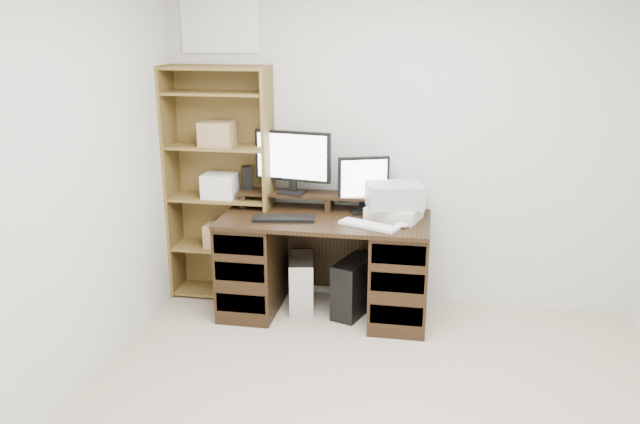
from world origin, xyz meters
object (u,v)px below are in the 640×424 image
(printer, at_px, (394,213))
(tower_silver, at_px, (301,282))
(monitor_small, at_px, (364,182))
(tower_black, at_px, (354,287))
(desk, at_px, (325,264))
(monitor_wide, at_px, (293,159))
(bookshelf, at_px, (221,183))

(printer, xyz_separation_m, tower_silver, (-0.68, 0.02, -0.60))
(monitor_small, bearing_deg, tower_black, -124.09)
(desk, bearing_deg, tower_silver, 160.22)
(tower_black, bearing_deg, monitor_small, 94.41)
(printer, xyz_separation_m, tower_black, (-0.28, -0.02, -0.58))
(monitor_small, height_order, tower_silver, monitor_small)
(tower_silver, bearing_deg, monitor_small, 2.59)
(monitor_wide, distance_m, tower_silver, 0.94)
(monitor_wide, distance_m, printer, 0.85)
(printer, height_order, tower_silver, printer)
(bookshelf, bearing_deg, tower_black, -9.89)
(monitor_small, distance_m, printer, 0.32)
(desk, xyz_separation_m, tower_silver, (-0.19, 0.07, -0.19))
(monitor_small, relative_size, tower_silver, 1.05)
(tower_black, bearing_deg, monitor_wide, -178.93)
(monitor_wide, relative_size, monitor_small, 1.41)
(desk, bearing_deg, monitor_wide, 145.51)
(printer, relative_size, tower_black, 0.79)
(tower_silver, bearing_deg, monitor_wide, 113.59)
(printer, relative_size, tower_silver, 0.91)
(monitor_small, xyz_separation_m, printer, (0.23, -0.13, -0.18))
(tower_silver, relative_size, bookshelf, 0.22)
(monitor_small, bearing_deg, tower_silver, 174.67)
(tower_black, xyz_separation_m, bookshelf, (-1.06, 0.19, 0.71))
(tower_black, bearing_deg, desk, -153.27)
(printer, distance_m, tower_silver, 0.91)
(printer, bearing_deg, monitor_wide, -175.12)
(monitor_wide, bearing_deg, bookshelf, -172.92)
(tower_black, bearing_deg, tower_silver, -166.48)
(printer, xyz_separation_m, bookshelf, (-1.34, 0.17, 0.12))
(monitor_wide, height_order, tower_black, monitor_wide)
(monitor_wide, relative_size, bookshelf, 0.33)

